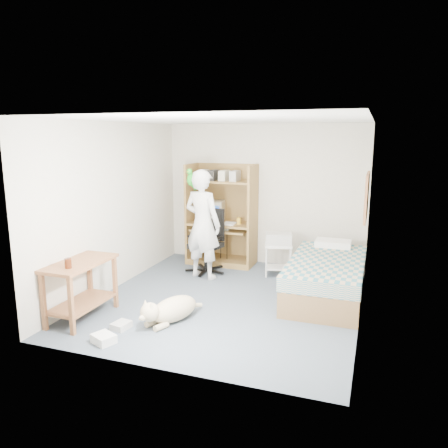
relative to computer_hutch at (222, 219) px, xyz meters
name	(u,v)px	position (x,y,z in m)	size (l,w,h in m)	color
floor	(228,300)	(0.70, -1.74, -0.82)	(4.00, 4.00, 0.00)	#43505C
wall_back	(264,195)	(0.70, 0.26, 0.43)	(3.60, 0.02, 2.50)	beige
wall_right	(366,222)	(2.50, -1.74, 0.43)	(0.02, 4.00, 2.50)	beige
wall_left	(114,207)	(-1.10, -1.74, 0.43)	(0.02, 4.00, 2.50)	beige
ceiling	(228,120)	(0.70, -1.74, 1.68)	(3.60, 4.00, 0.02)	white
computer_hutch	(222,219)	(0.00, 0.00, 0.00)	(1.20, 0.63, 1.80)	brown
bed	(327,277)	(2.00, -1.12, -0.53)	(1.02, 2.02, 0.66)	brown
side_desk	(81,281)	(-0.85, -2.94, -0.33)	(0.50, 1.00, 0.75)	brown
corkboard	(367,197)	(2.47, -0.84, 0.63)	(0.04, 0.94, 0.66)	olive
office_chair	(208,250)	(-0.06, -0.59, -0.44)	(0.60, 0.60, 1.07)	black
person	(203,224)	(-0.02, -0.89, 0.07)	(0.65, 0.43, 1.78)	silver
parrot	(191,178)	(-0.22, -0.88, 0.80)	(0.13, 0.23, 0.36)	#128115
dog	(171,309)	(0.27, -2.67, -0.66)	(0.57, 0.95, 0.38)	tan
printer_cart	(278,255)	(1.13, -0.38, -0.47)	(0.51, 0.44, 0.53)	white
printer	(279,239)	(1.13, -0.38, -0.20)	(0.42, 0.32, 0.18)	#ADADA8
crt_monitor	(213,211)	(-0.19, 0.01, 0.13)	(0.45, 0.46, 0.37)	beige
keyboard	(217,228)	(-0.04, -0.16, -0.15)	(0.45, 0.16, 0.03)	beige
pencil_cup	(239,221)	(0.34, -0.09, 0.00)	(0.08, 0.08, 0.12)	gold
drink_glass	(68,263)	(-0.80, -3.21, -0.01)	(0.08, 0.08, 0.12)	#41190A
floor_box_a	(104,339)	(-0.20, -3.44, -0.77)	(0.25, 0.20, 0.10)	silver
floor_box_b	(121,326)	(-0.21, -3.05, -0.78)	(0.18, 0.22, 0.08)	#B7B6B1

